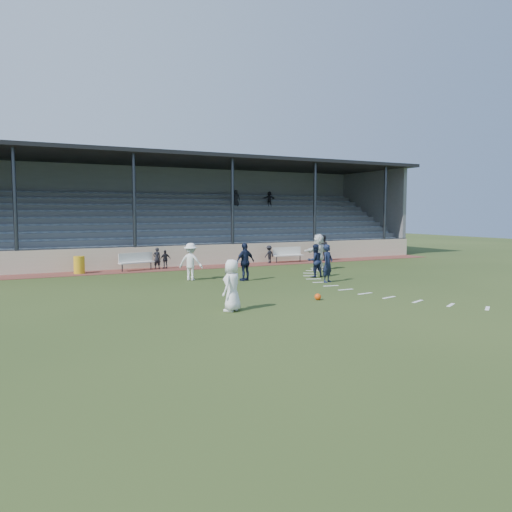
{
  "coord_description": "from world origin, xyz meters",
  "views": [
    {
      "loc": [
        -9.5,
        -16.35,
        3.15
      ],
      "look_at": [
        0.0,
        2.5,
        1.3
      ],
      "focal_mm": 35.0,
      "sensor_mm": 36.0,
      "label": 1
    }
  ],
  "objects_px": {
    "player_navy_lead": "(328,263)",
    "official": "(323,248)",
    "bench_left": "(136,260)",
    "bench_right": "(287,253)",
    "trash_bin": "(79,265)",
    "player_white_lead": "(232,285)",
    "football": "(318,297)"
  },
  "relations": [
    {
      "from": "bench_left",
      "to": "bench_right",
      "type": "relative_size",
      "value": 1.02
    },
    {
      "from": "bench_left",
      "to": "player_white_lead",
      "type": "xyz_separation_m",
      "value": [
        0.1,
        -12.53,
        0.25
      ]
    },
    {
      "from": "bench_left",
      "to": "official",
      "type": "distance_m",
      "value": 12.13
    },
    {
      "from": "bench_left",
      "to": "football",
      "type": "relative_size",
      "value": 8.64
    },
    {
      "from": "bench_left",
      "to": "bench_right",
      "type": "xyz_separation_m",
      "value": [
        9.58,
        0.16,
        0.0
      ]
    },
    {
      "from": "player_navy_lead",
      "to": "official",
      "type": "xyz_separation_m",
      "value": [
        5.48,
        8.39,
        -0.01
      ]
    },
    {
      "from": "bench_right",
      "to": "player_white_lead",
      "type": "distance_m",
      "value": 15.84
    },
    {
      "from": "trash_bin",
      "to": "player_navy_lead",
      "type": "bearing_deg",
      "value": -40.91
    },
    {
      "from": "player_white_lead",
      "to": "player_navy_lead",
      "type": "distance_m",
      "value": 7.72
    },
    {
      "from": "football",
      "to": "official",
      "type": "xyz_separation_m",
      "value": [
        8.44,
        12.03,
        0.73
      ]
    },
    {
      "from": "bench_left",
      "to": "bench_right",
      "type": "bearing_deg",
      "value": -13.32
    },
    {
      "from": "bench_left",
      "to": "player_navy_lead",
      "type": "xyz_separation_m",
      "value": [
        6.65,
        -8.43,
        0.27
      ]
    },
    {
      "from": "player_white_lead",
      "to": "player_navy_lead",
      "type": "xyz_separation_m",
      "value": [
        6.54,
        4.1,
        0.03
      ]
    },
    {
      "from": "player_navy_lead",
      "to": "official",
      "type": "bearing_deg",
      "value": 30.03
    },
    {
      "from": "bench_right",
      "to": "bench_left",
      "type": "bearing_deg",
      "value": -178.29
    },
    {
      "from": "trash_bin",
      "to": "official",
      "type": "relative_size",
      "value": 0.54
    },
    {
      "from": "trash_bin",
      "to": "football",
      "type": "distance_m",
      "value": 13.69
    },
    {
      "from": "bench_left",
      "to": "football",
      "type": "height_order",
      "value": "bench_left"
    },
    {
      "from": "bench_right",
      "to": "trash_bin",
      "type": "xyz_separation_m",
      "value": [
        -12.54,
        -0.27,
        -0.12
      ]
    },
    {
      "from": "bench_left",
      "to": "trash_bin",
      "type": "distance_m",
      "value": 2.96
    },
    {
      "from": "player_navy_lead",
      "to": "official",
      "type": "height_order",
      "value": "player_navy_lead"
    },
    {
      "from": "player_white_lead",
      "to": "official",
      "type": "xyz_separation_m",
      "value": [
        12.02,
        12.49,
        0.02
      ]
    },
    {
      "from": "player_white_lead",
      "to": "official",
      "type": "bearing_deg",
      "value": -171.74
    },
    {
      "from": "player_navy_lead",
      "to": "player_white_lead",
      "type": "bearing_deg",
      "value": -174.74
    },
    {
      "from": "trash_bin",
      "to": "player_navy_lead",
      "type": "relative_size",
      "value": 0.52
    },
    {
      "from": "bench_right",
      "to": "player_navy_lead",
      "type": "height_order",
      "value": "player_navy_lead"
    },
    {
      "from": "trash_bin",
      "to": "player_white_lead",
      "type": "relative_size",
      "value": 0.53
    },
    {
      "from": "player_navy_lead",
      "to": "trash_bin",
      "type": "bearing_deg",
      "value": 112.28
    },
    {
      "from": "bench_right",
      "to": "trash_bin",
      "type": "height_order",
      "value": "bench_right"
    },
    {
      "from": "player_navy_lead",
      "to": "official",
      "type": "distance_m",
      "value": 10.02
    },
    {
      "from": "football",
      "to": "player_white_lead",
      "type": "distance_m",
      "value": 3.68
    },
    {
      "from": "football",
      "to": "player_white_lead",
      "type": "xyz_separation_m",
      "value": [
        -3.58,
        -0.45,
        0.71
      ]
    }
  ]
}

